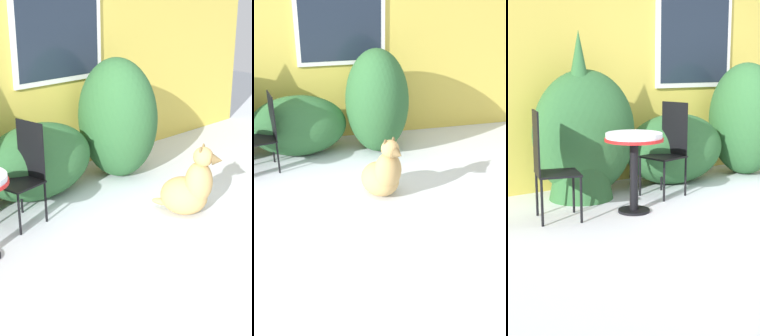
% 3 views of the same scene
% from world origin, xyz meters
% --- Properties ---
extents(ground_plane, '(16.00, 16.00, 0.00)m').
position_xyz_m(ground_plane, '(0.00, 0.00, 0.00)').
color(ground_plane, silver).
extents(house_wall, '(8.00, 0.10, 3.06)m').
position_xyz_m(house_wall, '(0.02, 2.20, 1.54)').
color(house_wall, '#DBC14C').
rests_on(house_wall, ground_plane).
extents(shrub_middle, '(1.35, 0.78, 0.85)m').
position_xyz_m(shrub_middle, '(-0.33, 1.66, 0.42)').
color(shrub_middle, '#2D6033').
rests_on(shrub_middle, ground_plane).
extents(shrub_right, '(0.88, 1.04, 1.45)m').
position_xyz_m(shrub_right, '(0.78, 1.56, 0.73)').
color(shrub_right, '#2D6033').
rests_on(shrub_right, ground_plane).
extents(patio_chair_near_table, '(0.45, 0.45, 1.02)m').
position_xyz_m(patio_chair_near_table, '(-0.75, 1.26, 0.54)').
color(patio_chair_near_table, black).
rests_on(patio_chair_near_table, ground_plane).
extents(dog, '(0.58, 0.70, 0.77)m').
position_xyz_m(dog, '(0.54, 0.22, 0.28)').
color(dog, tan).
rests_on(dog, ground_plane).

